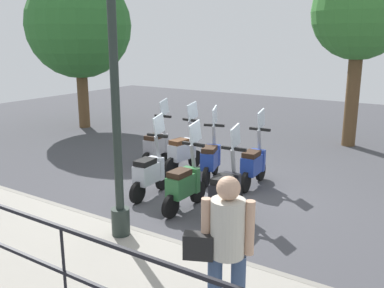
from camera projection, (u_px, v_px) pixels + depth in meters
name	position (u px, v px, depth m)	size (l,w,h in m)	color
ground_plane	(208.00, 195.00, 8.20)	(28.00, 28.00, 0.00)	#424247
promenade_walkway	(85.00, 262.00, 5.62)	(2.20, 20.00, 0.15)	gray
fence_railing	(7.00, 233.00, 4.56)	(0.04, 16.03, 1.07)	black
lamp_post_near	(116.00, 102.00, 5.76)	(0.26, 0.90, 4.36)	#232D28
pedestrian_with_bag	(225.00, 245.00, 3.95)	(0.49, 0.60, 1.59)	#384C70
tree_large	(79.00, 26.00, 13.63)	(3.34, 3.34, 4.98)	brown
tree_distant	(360.00, 13.00, 11.12)	(2.50, 2.50, 4.84)	brown
scooter_near_0	(226.00, 190.00, 7.06)	(1.23, 0.44, 1.54)	black
scooter_near_1	(184.00, 184.00, 7.38)	(1.23, 0.44, 1.54)	black
scooter_near_2	(150.00, 172.00, 8.03)	(1.23, 0.44, 1.54)	black
scooter_far_0	(254.00, 163.00, 8.58)	(1.23, 0.44, 1.54)	black
scooter_far_1	(211.00, 158.00, 8.94)	(1.20, 0.55, 1.54)	black
scooter_far_2	(183.00, 150.00, 9.55)	(1.23, 0.44, 1.54)	black
scooter_far_3	(157.00, 145.00, 10.02)	(1.23, 0.44, 1.54)	black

